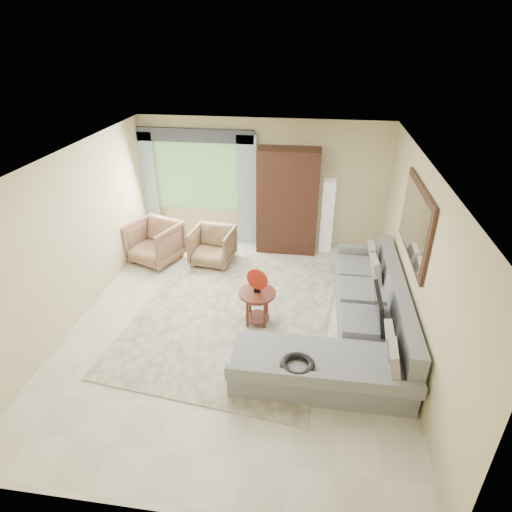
% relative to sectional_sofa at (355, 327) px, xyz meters
% --- Properties ---
extents(ground, '(6.00, 6.00, 0.00)m').
position_rel_sectional_sofa_xyz_m(ground, '(-1.78, 0.18, -0.28)').
color(ground, silver).
rests_on(ground, ground).
extents(area_rug, '(3.46, 4.33, 0.02)m').
position_rel_sectional_sofa_xyz_m(area_rug, '(-1.88, 0.50, -0.27)').
color(area_rug, beige).
rests_on(area_rug, ground).
extents(sectional_sofa, '(2.30, 3.46, 0.90)m').
position_rel_sectional_sofa_xyz_m(sectional_sofa, '(0.00, 0.00, 0.00)').
color(sectional_sofa, gray).
rests_on(sectional_sofa, ground).
extents(tv_screen, '(0.14, 0.74, 0.48)m').
position_rel_sectional_sofa_xyz_m(tv_screen, '(0.27, -0.12, 0.44)').
color(tv_screen, black).
rests_on(tv_screen, sectional_sofa).
extents(garden_hose, '(0.43, 0.43, 0.09)m').
position_rel_sectional_sofa_xyz_m(garden_hose, '(-0.78, -1.21, 0.26)').
color(garden_hose, black).
rests_on(garden_hose, sectional_sofa).
extents(coffee_table, '(0.57, 0.57, 0.57)m').
position_rel_sectional_sofa_xyz_m(coffee_table, '(-1.48, 0.26, 0.02)').
color(coffee_table, '#431D12').
rests_on(coffee_table, ground).
extents(red_disc, '(0.33, 0.13, 0.34)m').
position_rel_sectional_sofa_xyz_m(red_disc, '(-1.48, 0.26, 0.52)').
color(red_disc, '#A11F10').
rests_on(red_disc, coffee_table).
extents(armchair_left, '(1.12, 1.14, 0.81)m').
position_rel_sectional_sofa_xyz_m(armchair_left, '(-3.74, 2.00, 0.12)').
color(armchair_left, '#8B634C').
rests_on(armchair_left, ground).
extents(armchair_right, '(0.85, 0.87, 0.72)m').
position_rel_sectional_sofa_xyz_m(armchair_right, '(-2.61, 2.08, 0.08)').
color(armchair_right, olive).
rests_on(armchair_right, ground).
extents(potted_plant, '(0.58, 0.53, 0.56)m').
position_rel_sectional_sofa_xyz_m(potted_plant, '(-4.09, 2.52, -0.00)').
color(potted_plant, '#999999').
rests_on(potted_plant, ground).
extents(armoire, '(1.20, 0.55, 2.10)m').
position_rel_sectional_sofa_xyz_m(armoire, '(-1.23, 2.90, 0.77)').
color(armoire, black).
rests_on(armoire, ground).
extents(floor_lamp, '(0.24, 0.24, 1.50)m').
position_rel_sectional_sofa_xyz_m(floor_lamp, '(-0.43, 2.96, 0.47)').
color(floor_lamp, silver).
rests_on(floor_lamp, ground).
extents(window, '(1.80, 0.04, 1.40)m').
position_rel_sectional_sofa_xyz_m(window, '(-3.13, 3.15, 1.12)').
color(window, '#669E59').
rests_on(window, wall_back).
extents(curtain_left, '(0.40, 0.08, 2.30)m').
position_rel_sectional_sofa_xyz_m(curtain_left, '(-4.18, 3.06, 0.87)').
color(curtain_left, '#9EB7CC').
rests_on(curtain_left, ground).
extents(curtain_right, '(0.40, 0.08, 2.30)m').
position_rel_sectional_sofa_xyz_m(curtain_right, '(-2.08, 3.06, 0.87)').
color(curtain_right, '#9EB7CC').
rests_on(curtain_right, ground).
extents(valance, '(2.40, 0.12, 0.26)m').
position_rel_sectional_sofa_xyz_m(valance, '(-3.13, 3.08, 1.97)').
color(valance, '#1E232D').
rests_on(valance, wall_back).
extents(wall_mirror, '(0.05, 1.70, 1.05)m').
position_rel_sectional_sofa_xyz_m(wall_mirror, '(0.68, 0.53, 1.47)').
color(wall_mirror, black).
rests_on(wall_mirror, wall_right).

